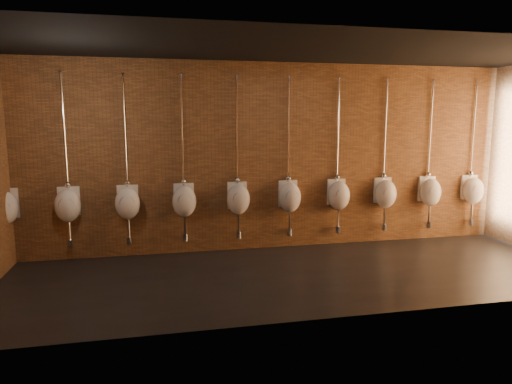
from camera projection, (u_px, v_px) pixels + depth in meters
ground at (301, 274)px, 6.68m from camera, size 8.50×8.50×0.00m
room_shell at (304, 136)px, 6.36m from camera, size 8.54×3.04×3.22m
urinal_0 at (5, 207)px, 6.95m from camera, size 0.40×0.35×2.72m
urinal_1 at (68, 205)px, 7.14m from camera, size 0.40×0.35×2.72m
urinal_2 at (128, 202)px, 7.32m from camera, size 0.40×0.35×2.72m
urinal_3 at (184, 200)px, 7.51m from camera, size 0.40×0.35×2.72m
urinal_4 at (238, 198)px, 7.70m from camera, size 0.40×0.35×2.72m
urinal_5 at (290, 197)px, 7.89m from camera, size 0.40×0.35×2.72m
urinal_6 at (339, 195)px, 8.07m from camera, size 0.40×0.35×2.72m
urinal_7 at (385, 193)px, 8.26m from camera, size 0.40×0.35×2.72m
urinal_8 at (430, 191)px, 8.45m from camera, size 0.40×0.35×2.72m
urinal_9 at (473, 190)px, 8.64m from camera, size 0.40×0.35×2.72m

